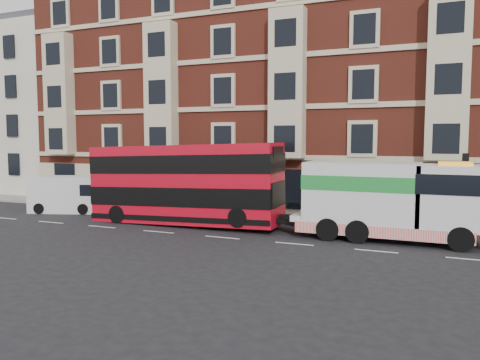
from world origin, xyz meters
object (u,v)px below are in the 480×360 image
Objects in this scene: tow_truck at (388,200)px; box_van at (67,194)px; double_decker_bus at (184,183)px; pedestrian at (172,197)px.

tow_truck is 1.81× the size of box_van.
double_decker_bus is 1.25× the size of tow_truck.
pedestrian is (6.57, 3.69, -0.26)m from box_van.
double_decker_bus is at bearing 180.00° from tow_truck.
double_decker_bus is 2.26× the size of box_van.
double_decker_bus reaches higher than tow_truck.
box_van is at bearing 177.30° from tow_truck.
tow_truck is 22.41m from box_van.
tow_truck is (12.06, 0.00, -0.46)m from double_decker_bus.
box_van reaches higher than pedestrian.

